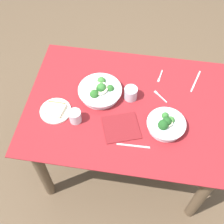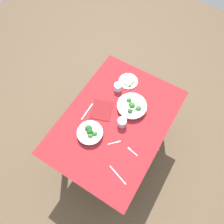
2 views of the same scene
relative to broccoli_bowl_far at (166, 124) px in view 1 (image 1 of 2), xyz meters
The scene contains 12 objects.
ground_plane 0.80m from the broccoli_bowl_far, 28.36° to the right, with size 6.00×6.00×0.00m, color brown.
dining_table 0.30m from the broccoli_bowl_far, 28.36° to the right, with size 1.22×0.87×0.73m.
broccoli_bowl_far is the anchor object (origin of this frame).
broccoli_bowl_near 0.44m from the broccoli_bowl_far, 23.75° to the right, with size 0.26×0.26×0.09m.
bread_side_plate 0.64m from the broccoli_bowl_far, ahead, with size 0.18×0.18×0.03m.
water_glass_center 0.29m from the broccoli_bowl_far, 39.64° to the right, with size 0.08×0.08×0.08m, color silver.
water_glass_side 0.51m from the broccoli_bowl_far, ahead, with size 0.07×0.07×0.08m, color silver.
fork_by_far_bowl 0.22m from the broccoli_bowl_far, 78.79° to the right, with size 0.09×0.08×0.00m.
fork_by_near_bowl 0.38m from the broccoli_bowl_far, 81.90° to the right, with size 0.03×0.10×0.00m.
table_knife_left 0.41m from the broccoli_bowl_far, 114.73° to the right, with size 0.19×0.01×0.00m, color #B7B7BC.
table_knife_right 0.22m from the broccoli_bowl_far, 41.56° to the left, with size 0.18×0.01×0.00m, color #B7B7BC.
napkin_folded_upper 0.25m from the broccoli_bowl_far, ahead, with size 0.20×0.18×0.01m, color maroon.
Camera 1 is at (-0.06, 1.05, 2.17)m, focal length 48.12 mm.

